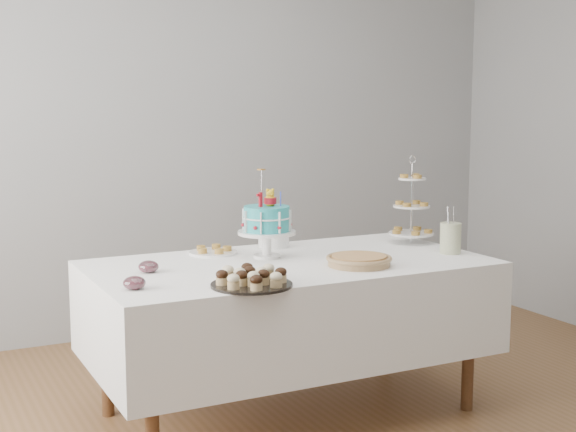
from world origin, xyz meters
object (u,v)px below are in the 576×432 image
table (289,307)px  jam_bowl_a (134,283)px  plate_stack (274,241)px  utensil_pitcher (451,237)px  pastry_plate (213,251)px  cupcake_tray (252,277)px  pie (359,260)px  jam_bowl_b (149,267)px  birthday_cake (267,234)px  tiered_stand (412,207)px

table → jam_bowl_a: bearing=-164.3°
plate_stack → utensil_pitcher: (0.73, -0.58, 0.05)m
plate_stack → pastry_plate: bearing=-173.6°
cupcake_tray → jam_bowl_a: cupcake_tray is taller
pie → pastry_plate: bearing=130.3°
plate_stack → jam_bowl_b: size_ratio=1.78×
cupcake_tray → birthday_cake: bearing=58.8°
pie → jam_bowl_a: jam_bowl_a is taller
pastry_plate → table: bearing=-54.6°
tiered_stand → utensil_pitcher: 0.36m
pastry_plate → utensil_pitcher: (1.10, -0.54, 0.07)m
birthday_cake → jam_bowl_b: 0.64m
pastry_plate → jam_bowl_b: 0.52m
tiered_stand → pastry_plate: size_ratio=1.96×
utensil_pitcher → birthday_cake: bearing=135.7°
tiered_stand → pastry_plate: tiered_stand is taller
birthday_cake → tiered_stand: tiered_stand is taller
tiered_stand → pastry_plate: (-1.10, 0.19, -0.19)m
pastry_plate → jam_bowl_b: size_ratio=2.65×
cupcake_tray → plate_stack: 0.94m
jam_bowl_a → jam_bowl_b: (0.15, 0.30, -0.00)m
pastry_plate → jam_bowl_a: 0.83m
cupcake_tray → utensil_pitcher: 1.24m
pie → jam_bowl_b: jam_bowl_b is taller
pie → utensil_pitcher: bearing=5.9°
tiered_stand → jam_bowl_b: bearing=-176.1°
pie → utensil_pitcher: (0.59, 0.06, 0.06)m
pastry_plate → jam_bowl_a: bearing=-134.5°
table → birthday_cake: size_ratio=4.32×
table → tiered_stand: tiered_stand is taller
plate_stack → table: bearing=-105.2°
table → tiered_stand: 0.96m
cupcake_tray → pie: (0.63, 0.16, -0.01)m
birthday_cake → plate_stack: size_ratio=2.67×
pie → table: bearing=136.6°
pastry_plate → plate_stack: bearing=6.4°
table → plate_stack: 0.49m
tiered_stand → utensil_pitcher: bearing=-90.0°
table → jam_bowl_a: 0.91m
utensil_pitcher → tiered_stand: bearing=65.1°
jam_bowl_a → jam_bowl_b: 0.33m
plate_stack → pastry_plate: (-0.36, -0.04, -0.02)m
jam_bowl_a → jam_bowl_b: same height
cupcake_tray → utensil_pitcher: size_ratio=1.44×
birthday_cake → plate_stack: birthday_cake is taller
table → jam_bowl_b: (-0.69, 0.06, 0.25)m
table → birthday_cake: (-0.06, 0.14, 0.35)m
tiered_stand → plate_stack: tiered_stand is taller
birthday_cake → plate_stack: 0.32m
birthday_cake → pastry_plate: (-0.20, 0.22, -0.10)m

